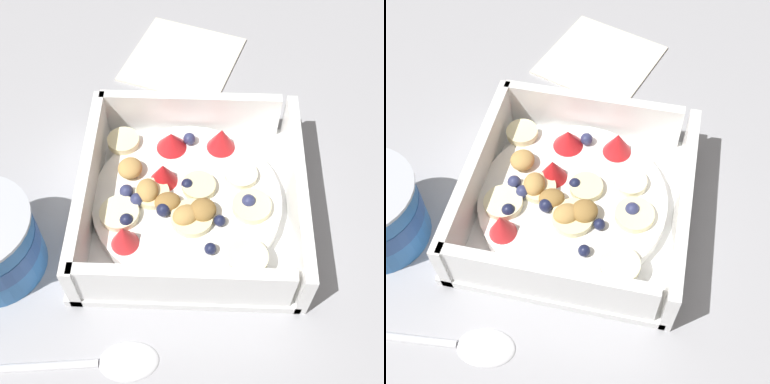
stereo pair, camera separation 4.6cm
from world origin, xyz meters
The scene contains 4 objects.
ground_plane centered at (0.00, 0.00, 0.00)m, with size 2.40×2.40×0.00m, color #9E9EA3.
fruit_bowl centered at (0.00, 0.00, 0.02)m, with size 0.20×0.20×0.06m.
spoon centered at (-0.14, 0.07, 0.00)m, with size 0.04×0.17×0.01m.
folded_napkin centered at (0.21, 0.01, 0.00)m, with size 0.12×0.12×0.01m, color silver.
Camera 1 is at (-0.26, -0.01, 0.41)m, focal length 48.35 mm.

